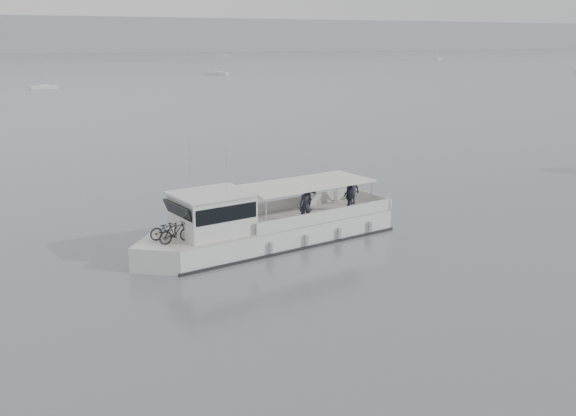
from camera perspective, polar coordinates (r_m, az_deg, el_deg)
name	(u,v)px	position (r m, az deg, el deg)	size (l,w,h in m)	color
ground	(225,279)	(25.51, -5.65, -6.33)	(1400.00, 1400.00, 0.00)	slate
tour_boat	(257,228)	(29.07, -2.74, -1.77)	(13.10, 5.13, 5.45)	silver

